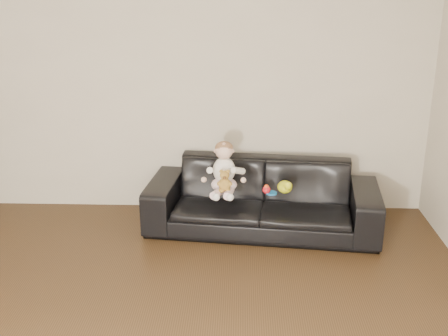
{
  "coord_description": "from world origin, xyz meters",
  "views": [
    {
      "loc": [
        0.7,
        -2.53,
        2.27
      ],
      "look_at": [
        0.55,
        2.15,
        0.62
      ],
      "focal_mm": 45.0,
      "sensor_mm": 36.0,
      "label": 1
    }
  ],
  "objects_px": {
    "sofa": "(262,197)",
    "toy_green": "(285,187)",
    "teddy_bear": "(225,181)",
    "baby": "(224,170)",
    "toy_blue_disc": "(271,193)",
    "toy_rattle": "(266,190)"
  },
  "relations": [
    {
      "from": "baby",
      "to": "toy_rattle",
      "type": "bearing_deg",
      "value": 10.79
    },
    {
      "from": "sofa",
      "to": "toy_green",
      "type": "relative_size",
      "value": 13.18
    },
    {
      "from": "sofa",
      "to": "toy_green",
      "type": "xyz_separation_m",
      "value": [
        0.19,
        -0.12,
        0.15
      ]
    },
    {
      "from": "baby",
      "to": "toy_green",
      "type": "xyz_separation_m",
      "value": [
        0.54,
        -0.01,
        -0.15
      ]
    },
    {
      "from": "toy_green",
      "to": "toy_rattle",
      "type": "distance_m",
      "value": 0.17
    },
    {
      "from": "sofa",
      "to": "baby",
      "type": "bearing_deg",
      "value": -155.54
    },
    {
      "from": "teddy_bear",
      "to": "toy_blue_disc",
      "type": "bearing_deg",
      "value": 23.13
    },
    {
      "from": "teddy_bear",
      "to": "toy_green",
      "type": "bearing_deg",
      "value": 23.32
    },
    {
      "from": "toy_green",
      "to": "baby",
      "type": "bearing_deg",
      "value": 179.18
    },
    {
      "from": "toy_green",
      "to": "toy_rattle",
      "type": "xyz_separation_m",
      "value": [
        -0.16,
        -0.03,
        -0.02
      ]
    },
    {
      "from": "teddy_bear",
      "to": "toy_rattle",
      "type": "distance_m",
      "value": 0.4
    },
    {
      "from": "baby",
      "to": "toy_green",
      "type": "bearing_deg",
      "value": 15.25
    },
    {
      "from": "baby",
      "to": "toy_blue_disc",
      "type": "distance_m",
      "value": 0.47
    },
    {
      "from": "teddy_bear",
      "to": "toy_rattle",
      "type": "relative_size",
      "value": 2.74
    },
    {
      "from": "toy_rattle",
      "to": "toy_blue_disc",
      "type": "height_order",
      "value": "toy_rattle"
    },
    {
      "from": "teddy_bear",
      "to": "sofa",
      "type": "bearing_deg",
      "value": 46.17
    },
    {
      "from": "sofa",
      "to": "toy_rattle",
      "type": "relative_size",
      "value": 28.93
    },
    {
      "from": "teddy_bear",
      "to": "toy_green",
      "type": "xyz_separation_m",
      "value": [
        0.53,
        0.13,
        -0.1
      ]
    },
    {
      "from": "sofa",
      "to": "toy_green",
      "type": "distance_m",
      "value": 0.27
    },
    {
      "from": "baby",
      "to": "teddy_bear",
      "type": "xyz_separation_m",
      "value": [
        0.01,
        -0.14,
        -0.05
      ]
    },
    {
      "from": "sofa",
      "to": "toy_rattle",
      "type": "distance_m",
      "value": 0.2
    },
    {
      "from": "teddy_bear",
      "to": "toy_rattle",
      "type": "xyz_separation_m",
      "value": [
        0.37,
        0.11,
        -0.12
      ]
    }
  ]
}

